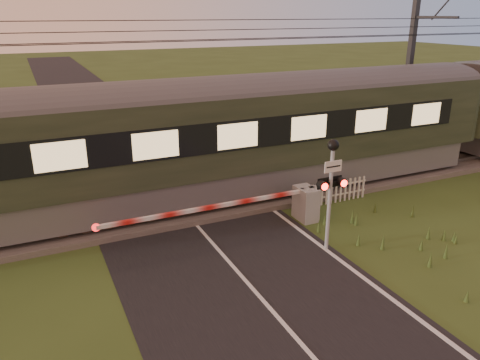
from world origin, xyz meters
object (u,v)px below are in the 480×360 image
crossing_signal (331,176)px  boom_gate (295,204)px  train (454,111)px  catenary_mast (410,67)px  picket_fence (331,192)px

crossing_signal → boom_gate: bearing=86.1°
train → catenary_mast: size_ratio=5.64×
picket_fence → catenary_mast: 8.88m
picket_fence → catenary_mast: (7.01, 4.13, 3.56)m
picket_fence → boom_gate: bearing=-158.8°
catenary_mast → picket_fence: bearing=-149.5°
crossing_signal → catenary_mast: catenary_mast is taller
boom_gate → train: bearing=15.4°
train → picket_fence: bearing=-166.1°
train → picket_fence: (-7.66, -1.89, -1.89)m
train → catenary_mast: catenary_mast is taller
boom_gate → catenary_mast: bearing=28.6°
crossing_signal → picket_fence: bearing=52.7°
crossing_signal → catenary_mast: size_ratio=0.42×
train → picket_fence: train is taller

